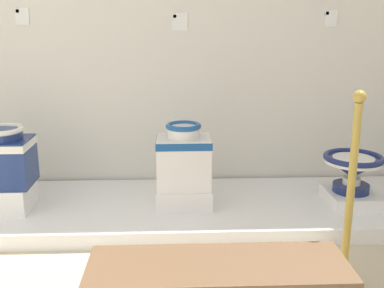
# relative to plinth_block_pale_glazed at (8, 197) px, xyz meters

# --- Properties ---
(display_platform) EXTENTS (3.66, 1.02, 0.11)m
(display_platform) POSITION_rel_plinth_block_pale_glazed_xyz_m (1.20, 0.07, -0.14)
(display_platform) COLOR white
(display_platform) RESTS_ON ground_plane
(plinth_block_pale_glazed) EXTENTS (0.32, 0.34, 0.18)m
(plinth_block_pale_glazed) POSITION_rel_plinth_block_pale_glazed_xyz_m (0.00, 0.00, 0.00)
(plinth_block_pale_glazed) COLOR white
(plinth_block_pale_glazed) RESTS_ON display_platform
(antique_toilet_pale_glazed) EXTENTS (0.38, 0.33, 0.41)m
(antique_toilet_pale_glazed) POSITION_rel_plinth_block_pale_glazed_xyz_m (-0.00, -0.00, 0.30)
(antique_toilet_pale_glazed) COLOR navy
(antique_toilet_pale_glazed) RESTS_ON plinth_block_pale_glazed
(plinth_block_broad_patterned) EXTENTS (0.39, 0.29, 0.14)m
(plinth_block_broad_patterned) POSITION_rel_plinth_block_pale_glazed_xyz_m (1.23, 0.01, -0.02)
(plinth_block_broad_patterned) COLOR white
(plinth_block_broad_patterned) RESTS_ON display_platform
(antique_toilet_broad_patterned) EXTENTS (0.38, 0.28, 0.46)m
(antique_toilet_broad_patterned) POSITION_rel_plinth_block_pale_glazed_xyz_m (1.23, 0.01, 0.28)
(antique_toilet_broad_patterned) COLOR white
(antique_toilet_broad_patterned) RESTS_ON plinth_block_broad_patterned
(plinth_block_rightmost) EXTENTS (0.33, 0.39, 0.09)m
(plinth_block_rightmost) POSITION_rel_plinth_block_pale_glazed_xyz_m (2.43, 0.00, -0.05)
(plinth_block_rightmost) COLOR white
(plinth_block_rightmost) RESTS_ON display_platform
(antique_toilet_rightmost) EXTENTS (0.42, 0.42, 0.27)m
(antique_toilet_rightmost) POSITION_rel_plinth_block_pale_glazed_xyz_m (2.43, 0.00, 0.18)
(antique_toilet_rightmost) COLOR navy
(antique_toilet_rightmost) RESTS_ON plinth_block_rightmost
(info_placard_first) EXTENTS (0.10, 0.01, 0.13)m
(info_placard_first) POSITION_rel_plinth_block_pale_glazed_xyz_m (0.03, 0.59, 1.22)
(info_placard_first) COLOR white
(info_placard_second) EXTENTS (0.12, 0.01, 0.13)m
(info_placard_second) POSITION_rel_plinth_block_pale_glazed_xyz_m (1.22, 0.59, 1.18)
(info_placard_second) COLOR white
(info_placard_third) EXTENTS (0.10, 0.01, 0.13)m
(info_placard_third) POSITION_rel_plinth_block_pale_glazed_xyz_m (2.39, 0.59, 1.21)
(info_placard_third) COLOR white
(stanchion_post_near_right) EXTENTS (0.23, 0.23, 1.07)m
(stanchion_post_near_right) POSITION_rel_plinth_block_pale_glazed_xyz_m (2.05, -0.93, 0.15)
(stanchion_post_near_right) COLOR gold
(stanchion_post_near_right) RESTS_ON ground_plane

